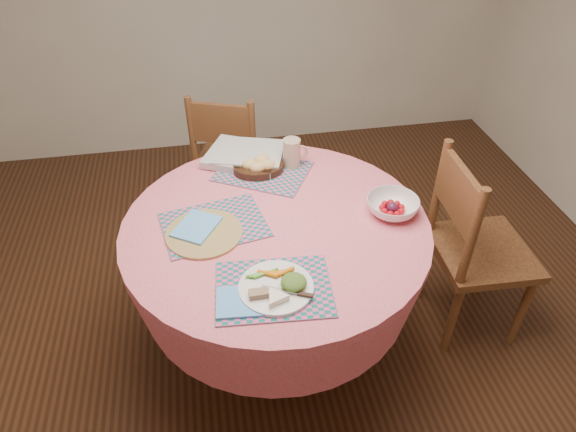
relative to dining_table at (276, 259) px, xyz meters
name	(u,v)px	position (x,y,z in m)	size (l,w,h in m)	color
ground	(278,342)	(0.00, 0.00, -0.56)	(4.00, 4.00, 0.00)	#331C0F
dining_table	(276,259)	(0.00, 0.00, 0.00)	(1.24, 1.24, 0.75)	pink
chair_right	(473,245)	(0.91, -0.01, -0.06)	(0.44, 0.46, 0.95)	brown
chair_back	(231,157)	(-0.11, 1.00, -0.09)	(0.52, 0.51, 0.89)	brown
placemat_front	(274,289)	(-0.07, -0.36, 0.20)	(0.40, 0.30, 0.01)	#126861
placemat_left	(214,225)	(-0.24, 0.03, 0.20)	(0.40, 0.30, 0.01)	#126861
placemat_back	(263,171)	(0.00, 0.38, 0.20)	(0.40, 0.30, 0.01)	#126861
wicker_trivet	(204,233)	(-0.29, -0.02, 0.20)	(0.30, 0.30, 0.01)	olive
napkin_near	(243,302)	(-0.18, -0.40, 0.20)	(0.18, 0.14, 0.01)	#5CA3EE
napkin_far	(197,227)	(-0.31, 0.02, 0.21)	(0.18, 0.14, 0.01)	#5CA3EE
dinner_plate	(278,287)	(-0.05, -0.37, 0.22)	(0.26, 0.26, 0.05)	white
bread_bowl	(259,166)	(-0.02, 0.38, 0.23)	(0.23, 0.23, 0.08)	black
latte_mug	(292,153)	(0.14, 0.40, 0.27)	(0.12, 0.08, 0.13)	tan
fruit_bowl	(392,207)	(0.48, -0.02, 0.23)	(0.24, 0.24, 0.07)	white
newspaper_stack	(245,155)	(-0.06, 0.50, 0.22)	(0.42, 0.39, 0.04)	silver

